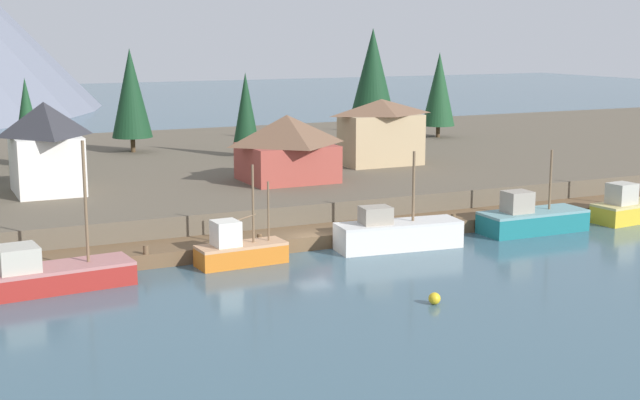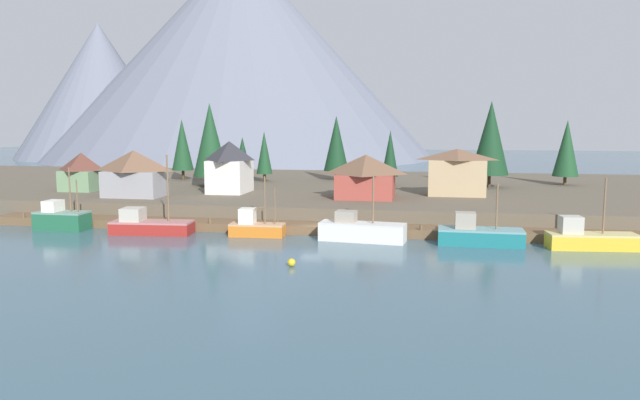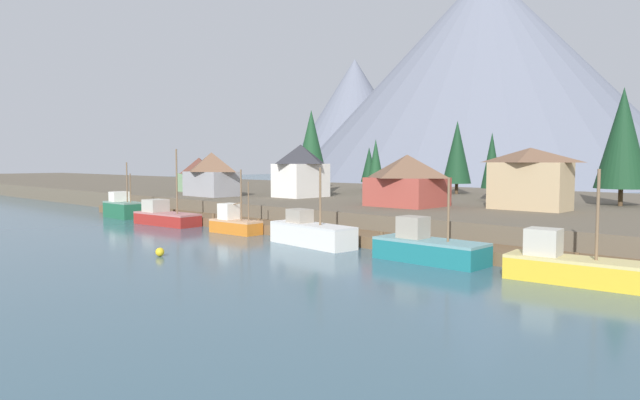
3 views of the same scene
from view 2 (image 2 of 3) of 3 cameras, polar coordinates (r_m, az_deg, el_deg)
The scene contains 25 objects.
ground_plane at distance 86.63m, azimuth 1.78°, elevation -1.29°, with size 400.00×400.00×1.00m, color #3D5B6B.
dock at distance 68.94m, azimuth -0.45°, elevation -2.69°, with size 80.00×4.00×1.60m.
shoreline_bank at distance 98.18m, azimuth 2.82°, elevation 0.76°, with size 400.00×56.00×2.50m, color brown.
mountain_west_peak at distance 229.37m, azimuth -20.08°, elevation 9.68°, with size 58.66×58.66×47.07m, color slate.
mountain_central_peak at distance 224.96m, azimuth -7.53°, elevation 13.62°, with size 138.19×138.19×74.52m, color slate.
fishing_boat_green at distance 76.89m, azimuth -23.33°, elevation -1.65°, with size 6.08×2.87×7.40m.
fishing_boat_red at distance 70.86m, azimuth -15.91°, elevation -2.29°, with size 9.32×3.80×8.95m.
fishing_boat_orange at distance 67.05m, azimuth -6.15°, elevation -2.54°, with size 6.13×2.51×6.71m.
fishing_boat_white at distance 64.14m, azimuth 3.92°, elevation -2.91°, with size 9.34×3.67×7.02m.
fishing_boat_teal at distance 64.15m, azimuth 14.81°, elevation -3.20°, with size 8.61×3.27×6.39m.
fishing_boat_yellow at distance 65.73m, azimuth 24.15°, elevation -3.36°, with size 8.82×3.55×7.13m.
house_grey at distance 85.23m, azimuth -17.20°, elevation 2.46°, with size 8.07×5.10×6.31m.
house_tan at distance 84.78m, azimuth 12.84°, elevation 2.62°, with size 8.06×4.30×6.47m.
house_white at distance 87.40m, azimuth -8.56°, elevation 3.18°, with size 5.41×7.00×7.38m.
house_red at distance 80.35m, azimuth 4.35°, elevation 2.30°, with size 7.91×6.95×5.80m.
house_green at distance 95.72m, azimuth -21.64°, elevation 2.55°, with size 5.34×5.36×5.60m.
conifer_near_left at distance 109.39m, azimuth -7.35°, elevation 4.36°, with size 2.86×2.86×7.45m.
conifer_near_right at distance 108.27m, azimuth -12.92°, elevation 5.12°, with size 3.74×3.74×10.61m.
conifer_mid_left at distance 105.47m, azimuth 1.55°, elevation 5.39°, with size 4.35×4.35×11.19m.
conifer_mid_right at distance 102.69m, azimuth -5.30°, elevation 4.49°, with size 2.72×2.72×8.56m.
conifer_back_left at distance 97.01m, azimuth -10.37°, elevation 5.64°, with size 5.47×5.47×13.08m.
conifer_back_right at distance 104.14m, azimuth 22.33°, elevation 4.57°, with size 4.04×4.04×10.46m.
conifer_centre at distance 96.77m, azimuth 15.87°, elevation 5.68°, with size 5.77×5.77×13.33m.
conifer_far_left at distance 95.96m, azimuth 6.67°, elevation 4.38°, with size 2.65×2.65×8.79m.
channel_buoy at distance 53.02m, azimuth -2.72°, elevation -5.93°, with size 0.70×0.70×0.70m, color gold.
Camera 2 is at (12.70, -64.69, 12.55)m, focal length 33.76 mm.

